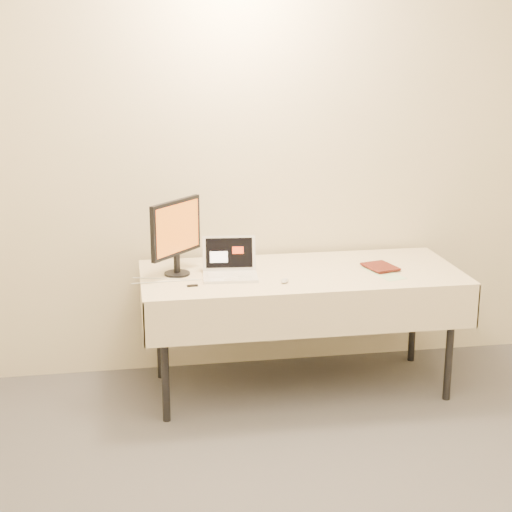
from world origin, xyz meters
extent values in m
cube|color=beige|center=(0.00, 2.50, 1.35)|extent=(4.00, 0.10, 2.70)
cylinder|color=black|center=(-0.82, 1.75, 0.34)|extent=(0.04, 0.04, 0.69)
cylinder|color=black|center=(0.82, 1.75, 0.34)|extent=(0.04, 0.04, 0.69)
cylinder|color=black|center=(-0.82, 2.34, 0.34)|extent=(0.04, 0.04, 0.69)
cylinder|color=black|center=(0.82, 2.34, 0.34)|extent=(0.04, 0.04, 0.69)
cube|color=gray|center=(0.00, 2.04, 0.71)|extent=(1.80, 0.75, 0.04)
cube|color=beige|center=(0.00, 2.04, 0.73)|extent=(1.86, 0.81, 0.01)
cube|color=beige|center=(0.00, 1.64, 0.60)|extent=(1.86, 0.01, 0.25)
cube|color=beige|center=(0.00, 2.45, 0.60)|extent=(1.86, 0.01, 0.25)
cube|color=beige|center=(-0.93, 2.04, 0.60)|extent=(0.01, 0.81, 0.25)
cube|color=beige|center=(0.93, 2.04, 0.60)|extent=(0.01, 0.81, 0.25)
cube|color=white|center=(-0.43, 1.98, 0.75)|extent=(0.32, 0.24, 0.02)
cube|color=white|center=(-0.41, 2.12, 0.85)|extent=(0.31, 0.09, 0.20)
cube|color=black|center=(-0.41, 2.12, 0.85)|extent=(0.27, 0.07, 0.17)
cylinder|color=black|center=(-0.72, 2.10, 0.74)|extent=(0.21, 0.21, 0.01)
cube|color=black|center=(-0.72, 2.10, 0.80)|extent=(0.04, 0.04, 0.11)
cube|color=black|center=(-0.72, 2.10, 1.02)|extent=(0.30, 0.33, 0.32)
cube|color=orange|center=(-0.72, 2.10, 1.02)|extent=(0.25, 0.29, 0.28)
imported|color=maroon|center=(0.40, 2.00, 0.84)|extent=(0.16, 0.06, 0.21)
cube|color=black|center=(-0.32, 2.33, 0.76)|extent=(0.11, 0.05, 0.05)
cube|color=#FF0C1E|center=(-0.32, 2.30, 0.76)|extent=(0.08, 0.01, 0.02)
ellipsoid|color=#B5B5B8|center=(-0.14, 1.85, 0.75)|extent=(0.07, 0.09, 0.02)
cube|color=#B9E4B5|center=(0.46, 1.94, 0.74)|extent=(0.19, 0.33, 0.00)
cube|color=black|center=(-0.65, 1.86, 0.74)|extent=(0.06, 0.02, 0.01)
camera|label=1|loc=(-0.98, -2.23, 2.04)|focal=55.00mm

